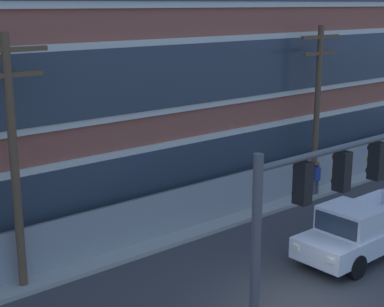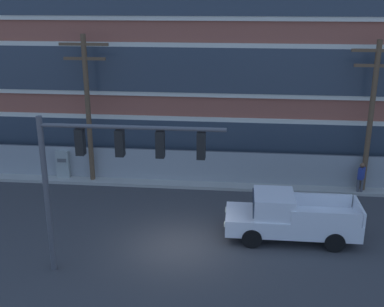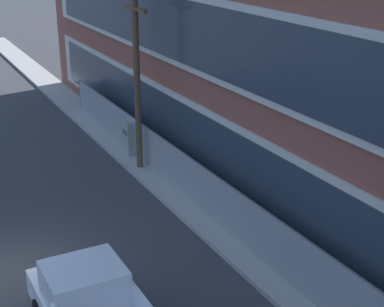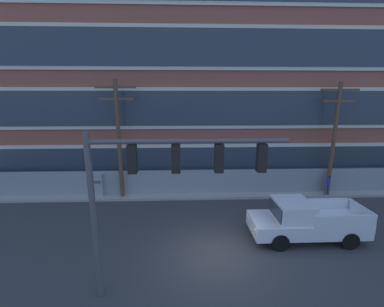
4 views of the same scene
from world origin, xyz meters
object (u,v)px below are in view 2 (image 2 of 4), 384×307
(traffic_signal_mast, at_px, (106,159))
(pickup_truck_white, at_px, (289,218))
(pedestrian_near_cabinet, at_px, (361,177))
(utility_pole_near_corner, at_px, (88,103))
(utility_pole_midblock, at_px, (371,111))
(electrical_cabinet, at_px, (64,165))

(traffic_signal_mast, height_order, pickup_truck_white, traffic_signal_mast)
(pedestrian_near_cabinet, bearing_deg, utility_pole_near_corner, 178.82)
(utility_pole_near_corner, relative_size, utility_pole_midblock, 1.02)
(utility_pole_midblock, distance_m, electrical_cabinet, 16.15)
(utility_pole_midblock, bearing_deg, pedestrian_near_cabinet, -122.50)
(utility_pole_near_corner, xyz_separation_m, utility_pole_midblock, (14.11, 0.04, -0.08))
(electrical_cabinet, distance_m, pedestrian_near_cabinet, 15.58)
(pickup_truck_white, height_order, electrical_cabinet, pickup_truck_white)
(traffic_signal_mast, distance_m, pickup_truck_white, 8.09)
(pickup_truck_white, relative_size, pedestrian_near_cabinet, 3.22)
(traffic_signal_mast, height_order, electrical_cabinet, traffic_signal_mast)
(utility_pole_near_corner, distance_m, pedestrian_near_cabinet, 14.31)
(utility_pole_near_corner, bearing_deg, electrical_cabinet, 171.96)
(pickup_truck_white, height_order, pedestrian_near_cabinet, pickup_truck_white)
(pickup_truck_white, xyz_separation_m, pedestrian_near_cabinet, (3.99, 5.00, 0.04))
(electrical_cabinet, xyz_separation_m, pedestrian_near_cabinet, (15.57, -0.52, 0.15))
(utility_pole_near_corner, distance_m, electrical_cabinet, 3.90)
(utility_pole_near_corner, relative_size, electrical_cabinet, 4.71)
(utility_pole_near_corner, height_order, utility_pole_midblock, utility_pole_near_corner)
(pickup_truck_white, relative_size, utility_pole_midblock, 0.71)
(pickup_truck_white, height_order, utility_pole_midblock, utility_pole_midblock)
(traffic_signal_mast, distance_m, utility_pole_near_corner, 9.21)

